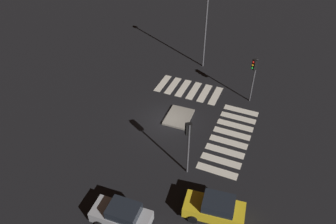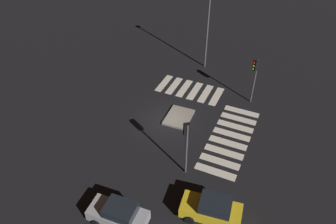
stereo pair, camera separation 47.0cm
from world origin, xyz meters
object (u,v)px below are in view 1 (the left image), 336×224
object	(u,v)px
traffic_light_east	(254,70)
car_silver	(122,215)
street_lamp	(207,16)
traffic_island	(179,117)
traffic_light_south	(188,136)
car_yellow	(215,208)

from	to	relation	value
traffic_light_east	car_silver	bearing A→B (deg)	30.15
street_lamp	car_silver	bearing A→B (deg)	-176.04
traffic_light_east	street_lamp	xyz separation A→B (m)	(4.59, 6.17, 2.39)
traffic_island	street_lamp	size ratio (longest dim) A/B	0.34
traffic_island	traffic_light_south	distance (m)	7.17
street_lamp	traffic_light_east	bearing A→B (deg)	-126.62
traffic_island	street_lamp	xyz separation A→B (m)	(9.65, 0.88, 5.75)
traffic_light_south	traffic_island	bearing A→B (deg)	-9.59
traffic_island	car_yellow	size ratio (longest dim) A/B	0.72
car_yellow	street_lamp	distance (m)	20.15
car_silver	traffic_light_south	size ratio (longest dim) A/B	0.86
car_silver	traffic_light_south	xyz separation A→B (m)	(5.85, -2.27, 2.69)
car_yellow	traffic_light_south	size ratio (longest dim) A/B	0.89
traffic_island	car_yellow	bearing A→B (deg)	-145.46
car_silver	traffic_light_east	size ratio (longest dim) A/B	0.88
traffic_light_south	car_silver	bearing A→B (deg)	122.21
traffic_island	car_yellow	distance (m)	10.52
car_yellow	street_lamp	xyz separation A→B (m)	(18.29, 6.83, 4.99)
car_yellow	car_silver	xyz separation A→B (m)	(-2.81, 5.36, -0.02)
car_yellow	traffic_island	bearing A→B (deg)	-62.60
traffic_island	car_silver	bearing A→B (deg)	-177.09
traffic_light_south	street_lamp	world-z (taller)	street_lamp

